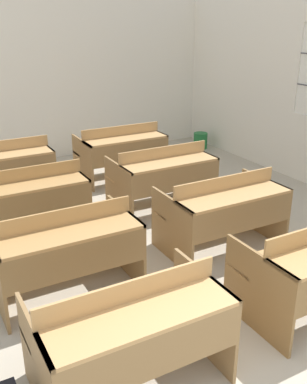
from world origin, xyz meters
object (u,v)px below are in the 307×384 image
at_px(bench_front_left, 131,329).
at_px(wastepaper_bin, 200,141).
at_px(bench_third_left, 28,199).
at_px(bench_third_right, 163,175).
at_px(bench_second_right, 223,209).
at_px(bench_second_left, 66,248).
at_px(bench_back_right, 121,150).
at_px(bench_back_left, 4,167).

xyz_separation_m(bench_front_left, wastepaper_bin, (3.86, 4.77, -0.32)).
distance_m(bench_third_left, bench_third_right, 1.78).
xyz_separation_m(bench_front_left, bench_third_left, (-0.01, 2.64, 0.00)).
bearing_deg(wastepaper_bin, bench_front_left, -129.00).
relative_size(bench_second_right, wastepaper_bin, 4.24).
bearing_deg(bench_front_left, bench_second_right, 36.54).
height_order(bench_second_left, bench_third_left, same).
bearing_deg(bench_back_right, bench_second_right, -90.23).
relative_size(bench_back_right, wastepaper_bin, 4.24).
xyz_separation_m(bench_second_right, bench_back_left, (-1.79, 2.64, 0.00)).
relative_size(bench_third_right, wastepaper_bin, 4.24).
relative_size(bench_front_left, bench_second_right, 1.00).
relative_size(bench_second_left, bench_third_right, 1.00).
height_order(bench_third_left, bench_third_right, same).
bearing_deg(bench_back_left, bench_second_left, -89.95).
relative_size(bench_second_right, bench_third_left, 1.00).
bearing_deg(bench_second_left, bench_second_right, 0.02).
distance_m(bench_second_right, bench_third_left, 2.22).
distance_m(bench_front_left, bench_back_right, 4.33).
distance_m(bench_front_left, wastepaper_bin, 6.15).
relative_size(bench_front_left, bench_third_left, 1.00).
bearing_deg(bench_front_left, wastepaper_bin, 51.00).
bearing_deg(bench_second_right, bench_third_left, 143.32).
bearing_deg(bench_third_right, bench_back_right, 89.35).
height_order(bench_third_left, bench_back_right, same).
xyz_separation_m(bench_second_right, bench_third_right, (-0.00, 1.30, 0.00)).
bearing_deg(bench_back_right, wastepaper_bin, 21.66).
distance_m(bench_second_right, bench_back_left, 3.18).
bearing_deg(bench_back_right, bench_back_left, 179.87).
relative_size(bench_second_right, bench_third_right, 1.00).
bearing_deg(bench_second_left, bench_third_left, 89.92).
relative_size(bench_second_right, bench_back_left, 1.00).
height_order(bench_second_right, bench_back_right, same).
height_order(bench_third_right, bench_back_right, same).
bearing_deg(bench_second_left, wastepaper_bin, 41.74).
bearing_deg(wastepaper_bin, bench_third_left, -151.19).
height_order(bench_second_left, bench_back_left, same).
distance_m(bench_third_left, bench_back_right, 2.22).
bearing_deg(bench_front_left, bench_back_right, 65.72).
distance_m(bench_second_left, bench_second_right, 1.78).
bearing_deg(bench_third_right, wastepaper_bin, 45.78).
distance_m(bench_second_left, bench_back_left, 2.64).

